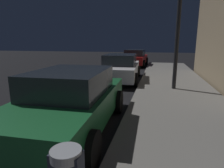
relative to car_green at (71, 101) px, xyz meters
name	(u,v)px	position (x,y,z in m)	size (l,w,h in m)	color
car_green	(71,101)	(0.00, 0.00, 0.00)	(2.14, 4.30, 1.43)	#19592D
car_white	(120,68)	(0.00, 6.18, 0.00)	(2.21, 4.55, 1.43)	silver
car_red	(135,58)	(0.00, 13.08, 0.00)	(2.14, 4.13, 1.43)	maroon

